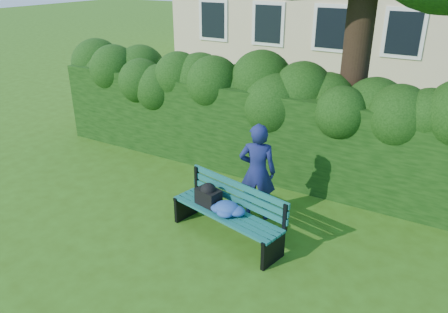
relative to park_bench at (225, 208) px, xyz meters
The scene contains 4 objects.
ground 0.77m from the park_bench, 153.49° to the left, with size 80.00×80.00×0.00m, color #315511.
hedge 2.54m from the park_bench, 101.92° to the left, with size 10.00×1.00×1.80m.
park_bench is the anchor object (origin of this frame).
man_reading 0.87m from the park_bench, 77.86° to the left, with size 0.62×0.41×1.70m, color navy.
Camera 1 is at (3.52, -5.39, 4.00)m, focal length 35.00 mm.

